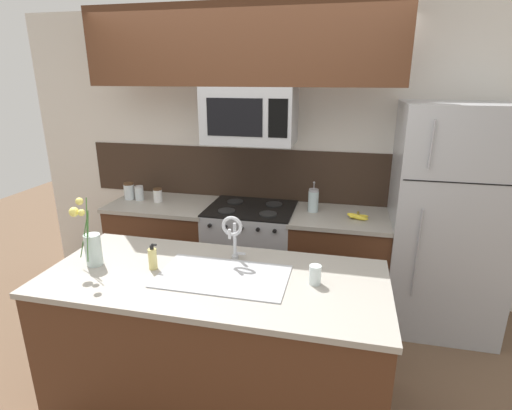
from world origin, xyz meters
TOP-DOWN VIEW (x-y plane):
  - ground_plane at (0.00, 0.00)m, footprint 10.00×10.00m
  - rear_partition at (0.30, 1.28)m, footprint 5.20×0.10m
  - splash_band at (0.00, 1.22)m, footprint 3.40×0.01m
  - back_counter_left at (-0.84, 0.90)m, footprint 0.95×0.65m
  - back_counter_right at (0.78, 0.90)m, footprint 0.83×0.65m
  - stove_range at (0.00, 0.90)m, footprint 0.76×0.64m
  - microwave at (0.00, 0.88)m, footprint 0.74×0.40m
  - upper_cabinet_band at (-0.06, 0.85)m, footprint 2.48×0.34m
  - refrigerator at (1.61, 0.92)m, footprint 0.86×0.74m
  - storage_jar_tall at (-1.20, 0.93)m, footprint 0.10×0.10m
  - storage_jar_medium at (-1.09, 0.92)m, footprint 0.08×0.08m
  - storage_jar_short at (-0.90, 0.91)m, footprint 0.08×0.08m
  - banana_bunch at (0.92, 0.84)m, footprint 0.19×0.12m
  - french_press at (0.54, 0.96)m, footprint 0.09×0.09m
  - island_counter at (0.08, -0.35)m, footprint 2.02×0.89m
  - kitchen_sink at (0.14, -0.35)m, footprint 0.76×0.44m
  - sink_faucet at (0.14, -0.13)m, footprint 0.14×0.14m
  - dish_soap_bottle at (-0.31, -0.35)m, footprint 0.06×0.05m
  - drinking_glass at (0.67, -0.31)m, footprint 0.07×0.07m
  - flower_vase at (-0.69, -0.39)m, footprint 0.14×0.16m

SIDE VIEW (x-z plane):
  - ground_plane at x=0.00m, z-range 0.00..0.00m
  - island_counter at x=0.08m, z-range 0.00..0.91m
  - back_counter_left at x=-0.84m, z-range 0.00..0.91m
  - back_counter_right at x=0.78m, z-range 0.00..0.91m
  - stove_range at x=0.00m, z-range 0.00..0.93m
  - kitchen_sink at x=0.14m, z-range 0.76..0.92m
  - refrigerator at x=1.61m, z-range 0.00..1.85m
  - banana_bunch at x=0.92m, z-range 0.89..0.97m
  - drinking_glass at x=0.67m, z-range 0.91..1.02m
  - storage_jar_short at x=-0.90m, z-range 0.91..1.04m
  - storage_jar_medium at x=-1.09m, z-range 0.91..1.05m
  - dish_soap_bottle at x=-0.31m, z-range 0.90..1.06m
  - storage_jar_tall at x=-1.20m, z-range 0.91..1.07m
  - french_press at x=0.54m, z-range 0.88..1.14m
  - flower_vase at x=-0.69m, z-range 0.80..1.26m
  - sink_faucet at x=0.14m, z-range 0.95..1.26m
  - splash_band at x=0.00m, z-range 0.91..1.39m
  - rear_partition at x=0.30m, z-range 0.00..2.60m
  - microwave at x=0.00m, z-range 1.50..1.95m
  - upper_cabinet_band at x=-0.06m, z-range 1.95..2.55m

